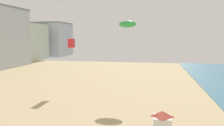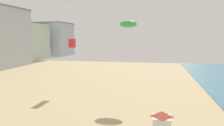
# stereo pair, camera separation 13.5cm
# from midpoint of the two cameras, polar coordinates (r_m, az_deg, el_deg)

# --- Properties ---
(boardwalk_hotel_far) EXTENTS (10.68, 12.32, 11.47)m
(boardwalk_hotel_far) POSITION_cam_midpoint_polar(r_m,az_deg,el_deg) (74.19, -21.85, 5.25)
(boardwalk_hotel_far) COLOR #B7C6B2
(boardwalk_hotel_far) RESTS_ON ground
(boardwalk_hotel_distant) EXTENTS (15.56, 13.84, 12.36)m
(boardwalk_hotel_distant) POSITION_cam_midpoint_polar(r_m,az_deg,el_deg) (87.53, -16.42, 5.92)
(boardwalk_hotel_distant) COLOR #ADB7C1
(boardwalk_hotel_distant) RESTS_ON ground
(lifeguard_stand) EXTENTS (1.10, 1.10, 2.55)m
(lifeguard_stand) POSITION_cam_midpoint_polar(r_m,az_deg,el_deg) (14.53, 12.58, -14.73)
(lifeguard_stand) COLOR white
(lifeguard_stand) RESTS_ON ground
(kite_red_box) EXTENTS (0.81, 0.81, 1.28)m
(kite_red_box) POSITION_cam_midpoint_polar(r_m,az_deg,el_deg) (32.35, -10.62, 5.08)
(kite_red_box) COLOR red
(kite_green_parafoil) EXTENTS (2.41, 0.67, 0.94)m
(kite_green_parafoil) POSITION_cam_midpoint_polar(r_m,az_deg,el_deg) (31.22, 3.91, 10.03)
(kite_green_parafoil) COLOR green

